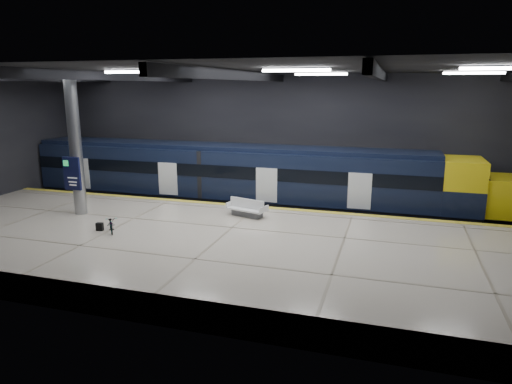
% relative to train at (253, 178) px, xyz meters
% --- Properties ---
extents(ground, '(30.00, 30.00, 0.00)m').
position_rel_train_xyz_m(ground, '(1.02, -5.50, -2.06)').
color(ground, black).
rests_on(ground, ground).
extents(room_shell, '(30.10, 16.10, 8.05)m').
position_rel_train_xyz_m(room_shell, '(1.02, -5.49, 3.66)').
color(room_shell, black).
rests_on(room_shell, ground).
extents(platform, '(30.00, 11.00, 1.10)m').
position_rel_train_xyz_m(platform, '(1.02, -8.00, -1.51)').
color(platform, beige).
rests_on(platform, ground).
extents(safety_strip, '(30.00, 0.40, 0.01)m').
position_rel_train_xyz_m(safety_strip, '(1.02, -2.75, -0.95)').
color(safety_strip, gold).
rests_on(safety_strip, platform).
extents(rails, '(30.00, 1.52, 0.16)m').
position_rel_train_xyz_m(rails, '(1.02, 0.00, -1.98)').
color(rails, gray).
rests_on(rails, ground).
extents(train, '(29.40, 2.84, 3.79)m').
position_rel_train_xyz_m(train, '(0.00, 0.00, 0.00)').
color(train, black).
rests_on(train, ground).
extents(bench, '(2.13, 1.34, 0.87)m').
position_rel_train_xyz_m(bench, '(1.11, -4.59, -0.65)').
color(bench, '#595B60').
rests_on(bench, platform).
extents(bicycle, '(1.20, 1.37, 0.72)m').
position_rel_train_xyz_m(bicycle, '(-3.80, -8.62, -0.60)').
color(bicycle, '#99999E').
rests_on(bicycle, platform).
extents(pannier_bag, '(0.32, 0.21, 0.35)m').
position_rel_train_xyz_m(pannier_bag, '(-4.40, -8.62, -0.78)').
color(pannier_bag, black).
rests_on(pannier_bag, platform).
extents(info_column, '(0.90, 0.78, 6.90)m').
position_rel_train_xyz_m(info_column, '(-6.98, -6.52, 2.40)').
color(info_column, '#9EA0A5').
rests_on(info_column, platform).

